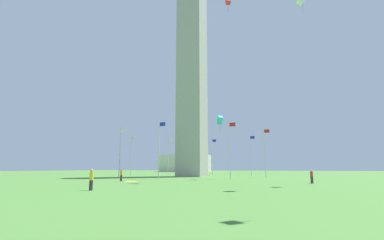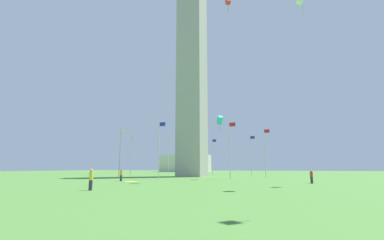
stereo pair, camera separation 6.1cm
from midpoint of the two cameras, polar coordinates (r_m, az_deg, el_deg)
ground_plane at (r=59.41m, az=0.03°, el=-11.47°), size 260.00×260.00×0.00m
obelisk_monument at (r=63.62m, az=0.03°, el=11.28°), size 5.42×5.42×49.24m
flagpole_n at (r=55.92m, az=14.72°, el=-6.09°), size 1.12×0.14×9.30m
flagpole_ne at (r=67.03m, az=11.97°, el=-6.75°), size 1.12×0.14×9.30m
flagpole_e at (r=73.69m, az=4.27°, el=-7.18°), size 1.12×0.14×9.30m
flagpole_se at (r=73.41m, az=-4.78°, el=-7.16°), size 1.12×0.14×9.30m
flagpole_s at (r=66.29m, az=-12.25°, el=-6.71°), size 1.12×0.14×9.30m
flagpole_sw at (r=55.03m, az=-14.44°, el=-6.04°), size 1.12×0.14×9.30m
flagpole_w at (r=45.73m, az=-6.66°, el=-5.59°), size 1.12×0.14×9.30m
flagpole_nw at (r=46.18m, az=7.79°, el=-5.61°), size 1.12×0.14×9.30m
person_orange_shirt at (r=39.98m, az=-14.24°, el=-10.85°), size 0.32×0.32×1.64m
person_red_shirt at (r=35.85m, az=23.27°, el=-10.56°), size 0.32×0.32×1.61m
person_yellow_shirt at (r=24.47m, az=-19.89°, el=-11.38°), size 0.32×0.32×1.71m
kite_cyan_box at (r=46.39m, az=5.75°, el=-0.01°), size 1.32×1.54×2.77m
kite_red_box at (r=47.12m, az=7.38°, el=23.02°), size 1.11×1.34×2.61m
distant_building at (r=126.89m, az=-1.44°, el=-8.84°), size 21.47×10.63×7.57m
picnic_blanket_near_first_person at (r=38.95m, az=-12.38°, el=-12.15°), size 2.12×1.85×0.01m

